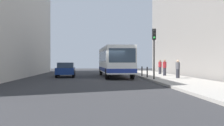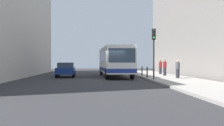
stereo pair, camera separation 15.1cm
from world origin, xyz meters
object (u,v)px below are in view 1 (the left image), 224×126
(pedestrian_near_signal, at_px, (178,69))
(pedestrian_far_sidewalk, at_px, (160,67))
(bus, at_px, (114,60))
(bollard_mid, at_px, (142,71))
(car_beside_bus, at_px, (66,69))
(traffic_light, at_px, (154,44))
(bollard_near, at_px, (147,72))
(pedestrian_mid_sidewalk, at_px, (165,68))

(pedestrian_near_signal, height_order, pedestrian_far_sidewalk, pedestrian_far_sidewalk)
(bus, relative_size, pedestrian_far_sidewalk, 6.84)
(bollard_mid, relative_size, pedestrian_far_sidewalk, 0.58)
(bus, relative_size, car_beside_bus, 2.49)
(bollard_mid, height_order, pedestrian_near_signal, pedestrian_near_signal)
(traffic_light, xyz_separation_m, bollard_near, (-0.10, 2.36, -2.38))
(bus, bearing_deg, pedestrian_far_sidewalk, -154.80)
(pedestrian_mid_sidewalk, bearing_deg, car_beside_bus, -173.48)
(traffic_light, distance_m, bollard_mid, 5.59)
(car_beside_bus, distance_m, bollard_near, 8.70)
(bus, bearing_deg, pedestrian_near_signal, 133.47)
(car_beside_bus, bearing_deg, pedestrian_far_sidewalk, -167.86)
(bollard_near, distance_m, pedestrian_far_sidewalk, 7.35)
(pedestrian_far_sidewalk, bearing_deg, bollard_near, -131.60)
(pedestrian_far_sidewalk, bearing_deg, traffic_light, -125.60)
(car_beside_bus, xyz_separation_m, bollard_mid, (7.65, -1.44, -0.16))
(car_beside_bus, relative_size, bollard_near, 4.70)
(bus, distance_m, pedestrian_far_sidewalk, 6.21)
(pedestrian_mid_sidewalk, bearing_deg, bollard_near, -115.26)
(bollard_near, height_order, pedestrian_near_signal, pedestrian_near_signal)
(bollard_near, xyz_separation_m, pedestrian_mid_sidewalk, (2.42, 3.19, 0.33))
(traffic_light, xyz_separation_m, pedestrian_mid_sidewalk, (2.32, 5.55, -2.05))
(traffic_light, bearing_deg, bus, 113.59)
(car_beside_bus, bearing_deg, bollard_mid, 167.31)
(bollard_mid, bearing_deg, pedestrian_near_signal, -56.56)
(pedestrian_mid_sidewalk, bearing_deg, bus, -176.47)
(bollard_mid, xyz_separation_m, pedestrian_mid_sidewalk, (2.42, 0.50, 0.33))
(car_beside_bus, relative_size, bollard_mid, 4.70)
(traffic_light, relative_size, pedestrian_far_sidewalk, 2.52)
(bollard_mid, bearing_deg, pedestrian_mid_sidewalk, 11.69)
(bollard_near, relative_size, pedestrian_near_signal, 0.60)
(bollard_near, height_order, bollard_mid, same)
(bollard_mid, height_order, pedestrian_mid_sidewalk, pedestrian_mid_sidewalk)
(bus, xyz_separation_m, bollard_mid, (2.65, -1.24, -1.10))
(bus, relative_size, pedestrian_near_signal, 7.03)
(car_beside_bus, relative_size, pedestrian_near_signal, 2.82)
(bollard_mid, xyz_separation_m, pedestrian_far_sidewalk, (2.82, 4.08, 0.33))
(car_beside_bus, xyz_separation_m, traffic_light, (7.75, -6.49, 2.22))
(pedestrian_near_signal, height_order, pedestrian_mid_sidewalk, pedestrian_mid_sidewalk)
(pedestrian_far_sidewalk, bearing_deg, bollard_mid, -143.63)
(pedestrian_near_signal, bearing_deg, bollard_near, 23.73)
(bus, xyz_separation_m, pedestrian_mid_sidewalk, (5.06, -0.74, -0.77))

